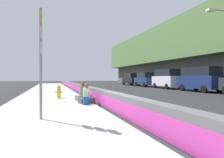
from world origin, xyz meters
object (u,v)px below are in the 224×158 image
(seated_person_foreground, at_px, (86,97))
(parked_car_fourth, at_px, (167,78))
(parked_car_far, at_px, (131,79))
(parked_car_third, at_px, (200,79))
(fire_hydrant, at_px, (59,91))
(seated_person_middle, at_px, (83,95))
(parked_car_midline, at_px, (145,79))
(backpack, at_px, (86,101))
(route_sign_post, at_px, (41,55))

(seated_person_foreground, bearing_deg, parked_car_fourth, -44.40)
(parked_car_far, bearing_deg, parked_car_third, -179.75)
(parked_car_fourth, xyz_separation_m, parked_car_far, (12.31, 0.11, -0.17))
(fire_hydrant, xyz_separation_m, seated_person_foreground, (-3.07, -1.28, -0.12))
(seated_person_middle, bearing_deg, seated_person_foreground, 178.87)
(seated_person_middle, bearing_deg, parked_car_fourth, -47.30)
(fire_hydrant, xyz_separation_m, parked_car_third, (4.03, -14.40, 0.77))
(fire_hydrant, xyz_separation_m, parked_car_midline, (16.32, -14.15, 0.60))
(fire_hydrant, distance_m, seated_person_foreground, 3.33)
(seated_person_middle, bearing_deg, parked_car_far, -28.05)
(seated_person_foreground, xyz_separation_m, parked_car_far, (25.74, -13.04, 0.72))
(backpack, relative_size, parked_car_fourth, 0.08)
(route_sign_post, relative_size, parked_car_third, 0.70)
(backpack, bearing_deg, parked_car_far, -26.61)
(route_sign_post, distance_m, parked_car_fourth, 22.88)
(route_sign_post, relative_size, parked_car_fourth, 0.70)
(route_sign_post, distance_m, parked_car_far, 33.03)
(fire_hydrant, height_order, seated_person_foreground, seated_person_foreground)
(route_sign_post, relative_size, seated_person_foreground, 3.44)
(fire_hydrant, xyz_separation_m, parked_car_fourth, (10.36, -14.44, 0.77))
(route_sign_post, xyz_separation_m, parked_car_fourth, (17.04, -15.25, -0.88))
(route_sign_post, height_order, seated_person_middle, route_sign_post)
(fire_hydrant, relative_size, seated_person_middle, 0.79)
(seated_person_foreground, distance_m, parked_car_fourth, 18.82)
(seated_person_foreground, bearing_deg, seated_person_middle, -1.13)
(parked_car_midline, bearing_deg, backpack, 146.91)
(parked_car_far, bearing_deg, parked_car_midline, 178.48)
(route_sign_post, xyz_separation_m, parked_car_third, (10.71, -15.21, -0.88))
(seated_person_middle, relative_size, parked_car_midline, 0.23)
(seated_person_foreground, height_order, parked_car_midline, parked_car_midline)
(backpack, bearing_deg, fire_hydrant, 17.41)
(fire_hydrant, relative_size, parked_car_third, 0.17)
(route_sign_post, bearing_deg, seated_person_middle, -23.30)
(route_sign_post, relative_size, seated_person_middle, 3.22)
(seated_person_middle, bearing_deg, fire_hydrant, 36.77)
(route_sign_post, height_order, fire_hydrant, route_sign_post)
(fire_hydrant, bearing_deg, parked_car_fourth, -54.34)
(route_sign_post, bearing_deg, fire_hydrant, -6.93)
(seated_person_middle, relative_size, backpack, 2.79)
(parked_car_fourth, bearing_deg, backpack, 136.49)
(seated_person_middle, xyz_separation_m, parked_car_far, (24.42, -13.01, 0.69))
(seated_person_foreground, distance_m, parked_car_far, 28.86)
(seated_person_middle, xyz_separation_m, backpack, (-1.89, 0.17, -0.15))
(route_sign_post, distance_m, backpack, 4.08)
(parked_car_midline, bearing_deg, seated_person_middle, 144.60)
(seated_person_foreground, height_order, parked_car_far, parked_car_far)
(route_sign_post, xyz_separation_m, fire_hydrant, (6.68, -0.81, -1.65))
(fire_hydrant, height_order, parked_car_fourth, parked_car_fourth)
(fire_hydrant, bearing_deg, route_sign_post, 173.07)
(backpack, bearing_deg, parked_car_fourth, -43.51)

